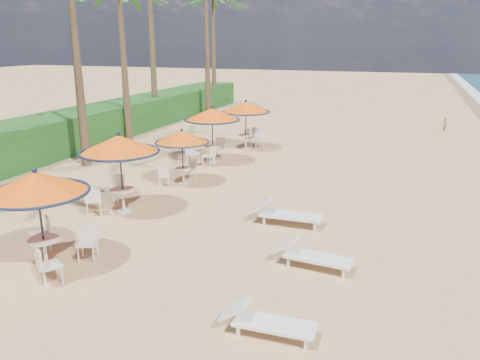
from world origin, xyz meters
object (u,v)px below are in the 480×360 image
Objects in this scene: station_0 at (40,195)px; station_2 at (181,142)px; station_3 at (211,121)px; lounger_near at (265,320)px; lounger_mid at (310,255)px; lounger_far at (284,213)px; station_4 at (247,113)px; station_1 at (117,151)px.

station_2 is (-0.05, 7.44, -0.19)m from station_0.
lounger_near is at bearing -62.40° from station_3.
lounger_far is at bearing 123.47° from lounger_mid.
lounger_far is at bearing -50.88° from station_3.
lounger_far is at bearing -64.75° from station_4.
lounger_near is 5.66m from lounger_far.
lounger_far is (-1.34, 2.50, 0.04)m from lounger_mid.
station_2 is 10.28m from lounger_near.
station_1 is 6.92m from station_3.
station_1 reaches higher than station_4.
lounger_near is 3.06m from lounger_mid.
station_0 is at bearing -136.80° from lounger_far.
station_2 reaches higher than lounger_near.
lounger_far is (5.03, -6.19, -1.54)m from station_3.
station_4 is at bearing 80.25° from station_3.
station_3 is 1.31× the size of lounger_mid.
station_1 is 1.04× the size of station_4.
station_3 reaches higher than lounger_mid.
lounger_mid is (6.61, -1.77, -1.70)m from station_1.
station_4 is (0.33, 6.72, 0.19)m from station_2.
station_3 is at bearing 131.56° from lounger_mid.
station_2 reaches higher than lounger_far.
station_0 reaches higher than station_2.
station_1 is at bearing 170.32° from lounger_mid.
station_2 is at bearing 82.30° from station_1.
station_3 reaches higher than station_4.
station_3 reaches higher than lounger_near.
station_4 is at bearing 113.84° from lounger_far.
station_3 reaches higher than station_2.
station_0 is 14.16m from station_4.
station_1 reaches higher than lounger_far.
lounger_far reaches higher than lounger_mid.
station_3 is 1.42× the size of lounger_near.
station_4 is (0.80, 10.21, -0.16)m from station_1.
lounger_far is at bearing 7.90° from station_1.
station_4 reaches higher than lounger_mid.
station_3 is at bearing 88.01° from station_1.
station_3 is (0.24, 6.92, -0.11)m from station_1.
lounger_near is 0.92× the size of lounger_mid.
station_2 is 6.73m from station_4.
station_3 is 1.19× the size of lounger_far.
station_2 is 8.19m from lounger_mid.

